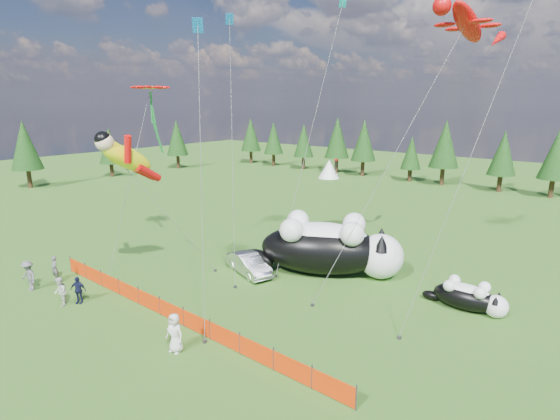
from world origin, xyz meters
name	(u,v)px	position (x,y,z in m)	size (l,w,h in m)	color
ground	(214,301)	(0.00, 0.00, 0.00)	(160.00, 160.00, 0.00)	#173C0A
safety_fence	(171,312)	(0.00, -3.00, 0.50)	(22.06, 0.06, 1.10)	#262626
tree_line	(464,158)	(0.00, 45.00, 4.00)	(90.00, 4.00, 8.00)	black
festival_tents	(550,193)	(11.00, 40.00, 1.40)	(50.00, 3.20, 2.80)	white
cat_large	(329,246)	(2.80, 7.76, 1.89)	(10.29, 7.16, 3.98)	black
cat_small	(469,296)	(11.74, 8.14, 0.79)	(4.61, 1.69, 1.66)	black
car	(249,264)	(-1.28, 4.33, 0.68)	(1.44, 4.13, 1.36)	silver
spectator_a	(55,268)	(-10.16, -4.41, 0.83)	(0.61, 0.40, 1.67)	#56565B
spectator_b	(60,292)	(-6.25, -5.86, 0.85)	(0.82, 0.48, 1.69)	silver
spectator_c	(78,290)	(-5.83, -5.06, 0.81)	(0.94, 0.48, 1.61)	#131636
spectator_d	(28,276)	(-9.83, -6.10, 0.96)	(1.24, 0.64, 1.92)	#56565B
spectator_e	(175,333)	(2.55, -4.72, 0.94)	(0.92, 0.60, 1.89)	silver
superhero_kite	(128,158)	(-5.40, -1.49, 8.02)	(4.25, 6.96, 10.56)	#FFF90D
gecko_kite	(467,23)	(8.92, 12.41, 15.70)	(5.94, 12.87, 18.62)	red
flower_kite	(150,90)	(-9.03, 2.92, 12.04)	(3.16, 6.81, 13.19)	red
diamond_kite_a	(230,38)	(-2.50, 4.29, 14.98)	(2.73, 2.88, 16.79)	#0B63B0
diamond_kite_c	(198,45)	(1.05, -1.30, 13.78)	(2.57, 2.69, 15.38)	#0B63B0
diamond_kite_d	(338,20)	(0.22, 12.24, 16.75)	(0.73, 8.31, 19.50)	#0C9696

